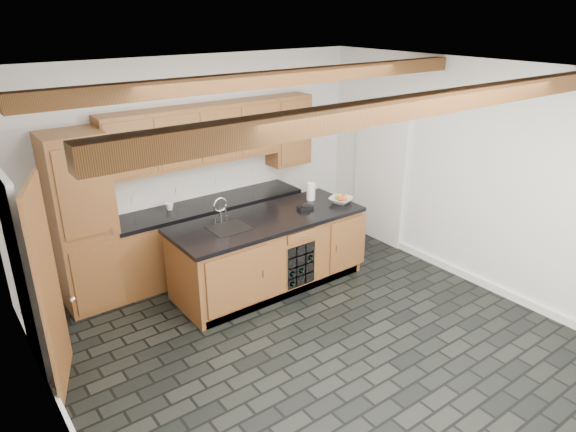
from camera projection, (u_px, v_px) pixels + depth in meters
name	position (u px, v px, depth m)	size (l,w,h in m)	color
ground	(314.00, 340.00, 5.55)	(5.00, 5.00, 0.00)	black
room_shell	(278.00, 195.00, 5.33)	(5.01, 5.00, 5.00)	white
back_cabinetry	(184.00, 204.00, 6.64)	(3.65, 0.62, 2.20)	#996031
island	(269.00, 252.00, 6.50)	(2.48, 0.96, 0.93)	#996031
faucet	(227.00, 225.00, 6.04)	(0.45, 0.40, 0.34)	black
kitchen_scale	(305.00, 207.00, 6.58)	(0.21, 0.13, 0.06)	black
fruit_bowl	(341.00, 200.00, 6.81)	(0.30, 0.30, 0.07)	beige
fruit_cluster	(341.00, 197.00, 6.79)	(0.16, 0.17, 0.07)	#BC4119
paper_towel	(311.00, 191.00, 6.88)	(0.11, 0.11, 0.24)	white
mug	(170.00, 206.00, 6.56)	(0.10, 0.10, 0.09)	white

